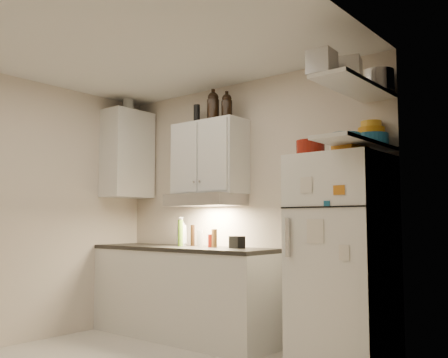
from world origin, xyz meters
The scene contains 35 objects.
ceiling centered at (0.00, 0.00, 2.61)m, with size 3.20×3.00×0.02m, color silver.
back_wall centered at (0.00, 1.51, 1.30)m, with size 3.20×0.02×2.60m, color beige.
left_wall centered at (-1.61, 0.00, 1.30)m, with size 0.02×3.00×2.60m, color beige.
right_wall centered at (1.61, 0.00, 1.30)m, with size 0.02×3.00×2.60m, color beige.
base_cabinet centered at (-0.55, 1.20, 0.44)m, with size 2.10×0.60×0.88m, color silver.
countertop centered at (-0.55, 1.20, 0.90)m, with size 2.10×0.62×0.04m, color black.
upper_cabinet centered at (-0.30, 1.33, 1.83)m, with size 0.80×0.33×0.75m, color silver.
side_cabinet centered at (-1.44, 1.20, 1.95)m, with size 0.33×0.55×1.00m, color silver.
range_hood centered at (-0.30, 1.27, 1.39)m, with size 0.76×0.46×0.12m, color silver.
fridge centered at (1.25, 1.16, 0.85)m, with size 0.70×0.68×1.70m, color white.
shelf_hi centered at (1.45, 1.02, 2.20)m, with size 0.30×0.95×0.03m, color silver.
shelf_lo centered at (1.45, 1.02, 1.76)m, with size 0.30×0.95×0.03m, color silver.
knife_strip centered at (0.70, 1.49, 1.32)m, with size 0.42×0.02×0.03m, color black.
dutch_oven centered at (1.03, 1.07, 1.77)m, with size 0.23×0.23×0.13m, color maroon.
book_stack centered at (1.39, 1.03, 1.74)m, with size 0.19×0.23×0.08m, color orange.
spice_jar centered at (1.25, 1.03, 1.75)m, with size 0.06×0.06×0.10m, color silver.
stock_pot centered at (1.50, 1.35, 2.30)m, with size 0.25×0.25×0.18m, color silver.
tin_a centered at (1.42, 0.96, 2.31)m, with size 0.20×0.18×0.20m, color #AAAAAD.
tin_b centered at (1.38, 0.63, 2.30)m, with size 0.18×0.18×0.18m, color #AAAAAD.
bowl_teal centered at (1.42, 1.37, 1.83)m, with size 0.27×0.27×0.11m, color #165379.
bowl_orange centered at (1.40, 1.43, 1.92)m, with size 0.22×0.22×0.07m, color orange.
bowl_yellow centered at (1.40, 1.43, 1.98)m, with size 0.17×0.17×0.05m, color yellow.
plates centered at (1.39, 0.95, 1.80)m, with size 0.24×0.24×0.06m, color #165379.
growler_a centered at (-0.19, 1.26, 2.35)m, with size 0.12×0.12×0.29m, color black, non-canonical shape.
growler_b centered at (-0.04, 1.30, 2.33)m, with size 0.11×0.11×0.26m, color black, non-canonical shape.
thermos_a centered at (-0.43, 1.28, 2.30)m, with size 0.07×0.07×0.19m, color black.
thermos_b centered at (-0.53, 1.39, 2.30)m, with size 0.07×0.07×0.19m, color black.
side_jar centered at (-1.45, 1.21, 2.54)m, with size 0.13×0.13×0.17m, color silver.
soap_bottle centered at (-0.70, 1.34, 1.09)m, with size 0.13×0.13×0.34m, color silver.
pepper_mill centered at (-0.17, 1.26, 1.01)m, with size 0.06×0.06×0.18m, color brown.
oil_bottle centered at (-0.59, 1.21, 1.06)m, with size 0.05×0.05×0.27m, color #486D1B.
vinegar_bottle centered at (-0.54, 1.34, 1.03)m, with size 0.05×0.05×0.22m, color black.
clear_bottle centered at (-0.35, 1.25, 1.01)m, with size 0.06×0.06×0.17m, color silver.
red_jar centered at (-0.21, 1.26, 0.98)m, with size 0.06×0.06×0.13m, color maroon.
caddy centered at (0.11, 1.27, 0.98)m, with size 0.14×0.10×0.12m, color black.
Camera 1 is at (3.04, -2.51, 1.16)m, focal length 40.00 mm.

